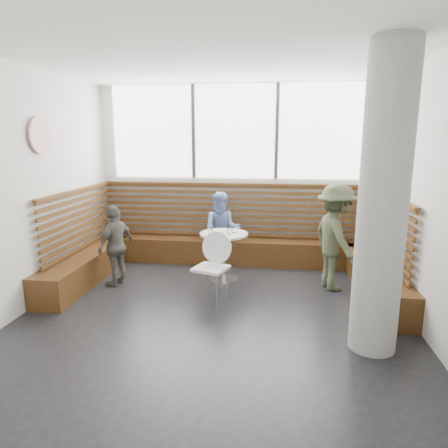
# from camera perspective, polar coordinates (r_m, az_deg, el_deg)

# --- Properties ---
(room) EXTENTS (5.00, 5.00, 3.20)m
(room) POSITION_cam_1_polar(r_m,az_deg,el_deg) (4.91, -1.51, 4.46)
(room) COLOR silver
(room) RESTS_ON ground
(booth) EXTENTS (5.00, 2.50, 1.44)m
(booth) POSITION_cam_1_polar(r_m,az_deg,el_deg) (6.87, 0.84, -3.50)
(booth) COLOR #3F250F
(booth) RESTS_ON ground
(concrete_column) EXTENTS (0.50, 0.50, 3.20)m
(concrete_column) POSITION_cam_1_polar(r_m,az_deg,el_deg) (4.39, 21.76, 2.67)
(concrete_column) COLOR gray
(concrete_column) RESTS_ON ground
(wall_art) EXTENTS (0.03, 0.50, 0.50)m
(wall_art) POSITION_cam_1_polar(r_m,az_deg,el_deg) (6.12, -24.81, 11.44)
(wall_art) COLOR white
(wall_art) RESTS_ON room
(cafe_table) EXTENTS (0.77, 0.77, 0.79)m
(cafe_table) POSITION_cam_1_polar(r_m,az_deg,el_deg) (6.39, -0.02, -3.25)
(cafe_table) COLOR silver
(cafe_table) RESTS_ON ground
(cafe_chair) EXTENTS (0.46, 0.45, 0.96)m
(cafe_chair) POSITION_cam_1_polar(r_m,az_deg,el_deg) (5.69, -1.78, -5.23)
(cafe_chair) COLOR white
(cafe_chair) RESTS_ON ground
(adult_man) EXTENTS (0.90, 1.18, 1.61)m
(adult_man) POSITION_cam_1_polar(r_m,az_deg,el_deg) (6.21, 15.63, -1.84)
(adult_man) COLOR #424B32
(adult_man) RESTS_ON ground
(child_back) EXTENTS (0.68, 0.55, 1.35)m
(child_back) POSITION_cam_1_polar(r_m,az_deg,el_deg) (7.03, -0.26, -0.90)
(child_back) COLOR #7D96D8
(child_back) RESTS_ON ground
(child_left) EXTENTS (0.54, 0.80, 1.26)m
(child_left) POSITION_cam_1_polar(r_m,az_deg,el_deg) (6.43, -15.17, -2.97)
(child_left) COLOR #5D5A54
(child_left) RESTS_ON ground
(plate_near) EXTENTS (0.21, 0.21, 0.01)m
(plate_near) POSITION_cam_1_polar(r_m,az_deg,el_deg) (6.46, -0.65, -0.96)
(plate_near) COLOR white
(plate_near) RESTS_ON cafe_table
(plate_far) EXTENTS (0.20, 0.20, 0.01)m
(plate_far) POSITION_cam_1_polar(r_m,az_deg,el_deg) (6.45, 1.02, -1.00)
(plate_far) COLOR white
(plate_far) RESTS_ON cafe_table
(glass_left) EXTENTS (0.07, 0.07, 0.11)m
(glass_left) POSITION_cam_1_polar(r_m,az_deg,el_deg) (6.25, -1.96, -0.97)
(glass_left) COLOR white
(glass_left) RESTS_ON cafe_table
(glass_mid) EXTENTS (0.07, 0.07, 0.12)m
(glass_mid) POSITION_cam_1_polar(r_m,az_deg,el_deg) (6.25, 0.75, -0.95)
(glass_mid) COLOR white
(glass_mid) RESTS_ON cafe_table
(glass_right) EXTENTS (0.07, 0.07, 0.10)m
(glass_right) POSITION_cam_1_polar(r_m,az_deg,el_deg) (6.35, 1.46, -0.78)
(glass_right) COLOR white
(glass_right) RESTS_ON cafe_table
(menu_card) EXTENTS (0.22, 0.17, 0.00)m
(menu_card) POSITION_cam_1_polar(r_m,az_deg,el_deg) (6.15, -0.14, -1.70)
(menu_card) COLOR #A5C64C
(menu_card) RESTS_ON cafe_table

